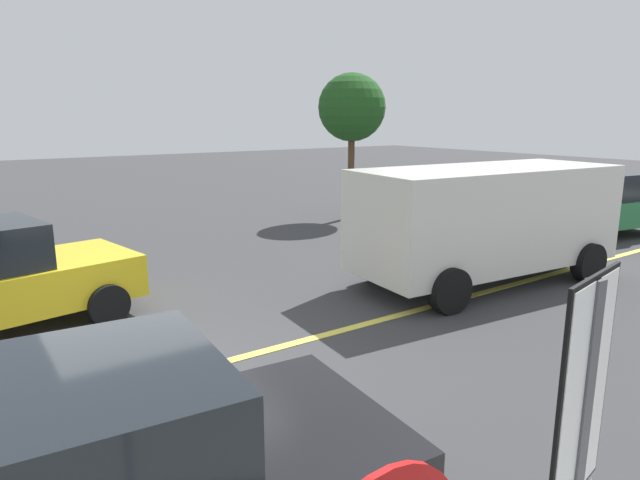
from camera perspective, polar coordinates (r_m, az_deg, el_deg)
name	(u,v)px	position (r m, az deg, el deg)	size (l,w,h in m)	color
ground_plane	(160,380)	(7.19, -16.09, -13.63)	(80.00, 80.00, 0.00)	#38383A
lane_marking_centre	(355,327)	(8.50, 3.62, -8.91)	(28.00, 0.16, 0.01)	#E0D14C
speed_limit_sign	(577,448)	(2.70, 24.93, -18.82)	(0.53, 0.12, 2.52)	#4C4C51
white_van	(487,217)	(10.92, 16.78, 2.30)	(5.35, 2.63, 2.20)	silver
car_green_far_lane	(593,206)	(16.23, 26.26, 3.20)	(4.50, 2.44, 1.67)	#236B3D
tree_left_verge	(352,108)	(17.17, 3.29, 13.38)	(2.03, 2.03, 4.40)	#513823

